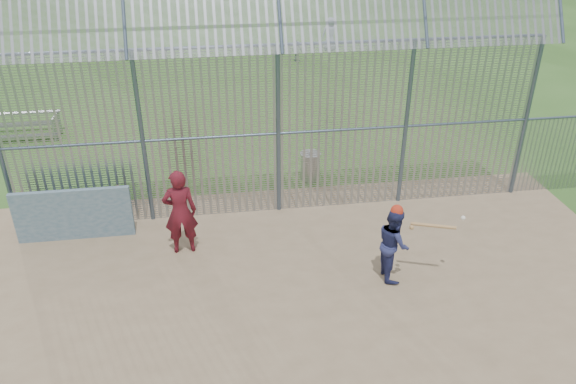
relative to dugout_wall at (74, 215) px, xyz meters
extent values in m
plane|color=#2D511E|center=(4.60, -2.90, -0.62)|extent=(120.00, 120.00, 0.00)
cube|color=#756047|center=(4.60, -3.40, -0.61)|extent=(14.00, 10.00, 0.02)
cube|color=#38566B|center=(0.00, 0.00, 0.00)|extent=(2.50, 0.12, 1.20)
imported|color=navy|center=(6.47, -2.34, 0.16)|extent=(0.59, 0.75, 1.52)
imported|color=maroon|center=(2.35, -0.84, 0.35)|extent=(0.72, 0.50, 1.91)
imported|color=gray|center=(9.01, 15.32, 0.15)|extent=(0.79, 0.55, 1.54)
imported|color=slate|center=(7.15, 13.60, -0.17)|extent=(0.56, 0.48, 0.90)
sphere|color=#B02A17|center=(6.47, -2.34, 0.90)|extent=(0.24, 0.24, 0.24)
cylinder|color=#AA7F4C|center=(7.17, -2.49, 0.60)|extent=(0.82, 0.34, 0.07)
sphere|color=#AA7F4C|center=(6.74, -2.49, 0.60)|extent=(0.09, 0.09, 0.09)
sphere|color=white|center=(7.72, -2.55, 0.76)|extent=(0.09, 0.09, 0.09)
cylinder|color=#95989D|center=(5.65, 2.13, -0.27)|extent=(0.52, 0.52, 0.70)
cylinder|color=#9EA0A5|center=(5.65, 2.13, 0.10)|extent=(0.56, 0.56, 0.05)
sphere|color=#9EA0A5|center=(5.65, 2.13, 0.15)|extent=(0.10, 0.10, 0.10)
cube|color=slate|center=(-3.07, 5.83, -0.42)|extent=(3.00, 0.25, 0.05)
cube|color=slate|center=(-3.07, 6.18, -0.17)|extent=(3.00, 0.25, 0.05)
cube|color=gray|center=(-3.07, 6.53, 0.08)|extent=(3.00, 0.25, 0.05)
cube|color=gray|center=(-1.67, 6.18, -0.27)|extent=(0.06, 0.90, 0.70)
cylinder|color=#47566B|center=(1.60, 0.60, 1.38)|extent=(0.10, 0.10, 4.00)
cylinder|color=#47566B|center=(4.60, 0.60, 1.38)|extent=(0.10, 0.10, 4.00)
cylinder|color=#47566B|center=(7.60, 0.60, 1.38)|extent=(0.10, 0.10, 4.00)
cylinder|color=#47566B|center=(10.60, 0.60, 1.38)|extent=(0.10, 0.10, 4.00)
cylinder|color=#47566B|center=(4.60, 0.60, 3.38)|extent=(12.00, 0.07, 0.07)
cylinder|color=#47566B|center=(4.60, 0.60, 1.38)|extent=(12.00, 0.06, 0.06)
cube|color=gray|center=(4.60, 0.60, 1.38)|extent=(12.00, 0.02, 4.00)
cube|color=gray|center=(4.60, 0.23, 4.03)|extent=(12.00, 0.77, 1.31)
cylinder|color=#47566B|center=(10.60, 0.60, 0.38)|extent=(0.08, 0.08, 2.00)
camera|label=1|loc=(3.10, -11.08, 6.28)|focal=35.00mm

